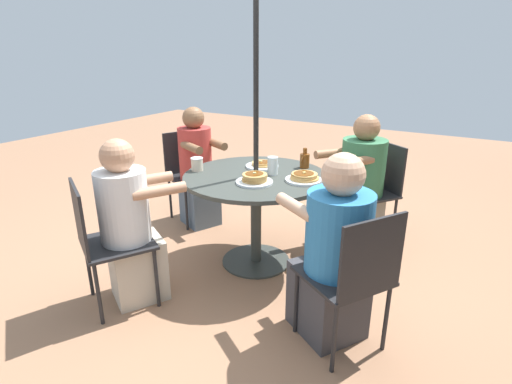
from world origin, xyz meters
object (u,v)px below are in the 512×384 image
diner_north (333,257)px  pancake_plate_a (262,165)px  diner_west (130,229)px  syrup_bottle (305,160)px  coffee_cup (197,164)px  patio_chair_west (103,238)px  patio_chair_south (189,170)px  diner_east (358,187)px  diner_south (197,171)px  patio_chair_north (354,274)px  pancake_plate_b (304,178)px  patio_table (256,191)px  patio_chair_east (375,186)px  drinking_glass_a (273,166)px  pancake_plate_c (255,179)px

diner_north → pancake_plate_a: (-0.70, -0.86, 0.23)m
diner_north → diner_west: bearing=136.4°
diner_west → syrup_bottle: 1.39m
coffee_cup → patio_chair_west: bearing=-6.5°
patio_chair_south → pancake_plate_a: bearing=99.3°
diner_east → diner_south: size_ratio=1.00×
diner_south → diner_north: bearing=86.0°
patio_chair_north → pancake_plate_b: patio_chair_north is taller
diner_east → diner_south: bearing=51.3°
patio_chair_west → pancake_plate_b: 1.38m
patio_table → patio_chair_west: (0.97, -0.54, -0.11)m
patio_chair_east → patio_chair_south: (0.44, -1.67, 0.00)m
diner_east → diner_south: diner_south is taller
patio_table → drinking_glass_a: size_ratio=8.18×
patio_chair_south → pancake_plate_c: size_ratio=3.30×
patio_chair_west → diner_south: bearing=132.6°
diner_west → drinking_glass_a: bearing=87.6°
patio_chair_south → syrup_bottle: size_ratio=5.43×
patio_chair_north → patio_chair_west: bearing=136.4°
patio_chair_east → pancake_plate_a: 1.03m
patio_chair_west → pancake_plate_b: (-1.02, 0.90, 0.26)m
coffee_cup → drinking_glass_a: drinking_glass_a is taller
pancake_plate_b → patio_chair_south: bearing=-106.2°
patio_chair_north → diner_west: diner_west is taller
patio_table → coffee_cup: 0.49m
diner_north → patio_chair_west: bearing=141.4°
pancake_plate_a → drinking_glass_a: (0.12, 0.16, 0.05)m
syrup_bottle → drinking_glass_a: (0.28, -0.13, 0.01)m
diner_north → coffee_cup: size_ratio=11.15×
pancake_plate_a → pancake_plate_b: bearing=70.3°
patio_chair_south → pancake_plate_c: patio_chair_south is taller
patio_chair_south → patio_table: bearing=90.0°
patio_chair_east → diner_east: (0.14, -0.10, 0.01)m
patio_chair_east → patio_chair_south: bearing=51.4°
pancake_plate_b → coffee_cup: size_ratio=2.59×
diner_east → pancake_plate_a: size_ratio=4.31×
diner_west → syrup_bottle: size_ratio=7.04×
patio_chair_east → drinking_glass_a: size_ratio=6.46×
pancake_plate_a → coffee_cup: size_ratio=2.59×
patio_chair_north → diner_north: bearing=90.0°
diner_south → pancake_plate_c: (0.54, 0.94, 0.23)m
pancake_plate_b → drinking_glass_a: size_ratio=1.96×
drinking_glass_a → diner_west: bearing=-31.6°
diner_south → patio_chair_west: bearing=37.2°
diner_east → patio_chair_south: size_ratio=1.30×
diner_north → syrup_bottle: (-0.85, -0.57, 0.28)m
diner_north → pancake_plate_a: 1.13m
coffee_cup → patio_table: bearing=105.8°
diner_south → drinking_glass_a: size_ratio=8.45×
diner_west → pancake_plate_a: diner_west is taller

